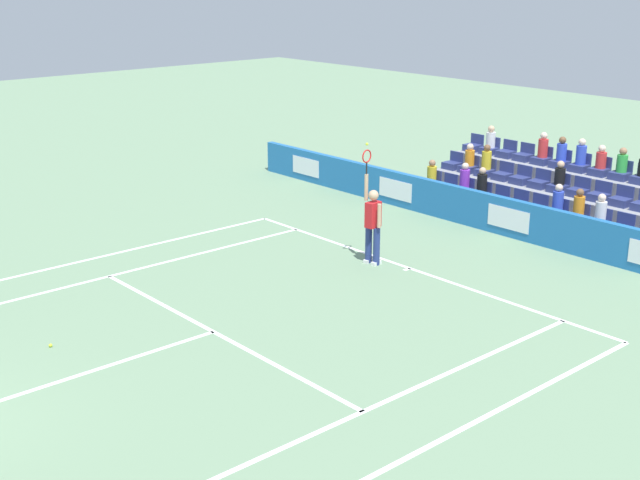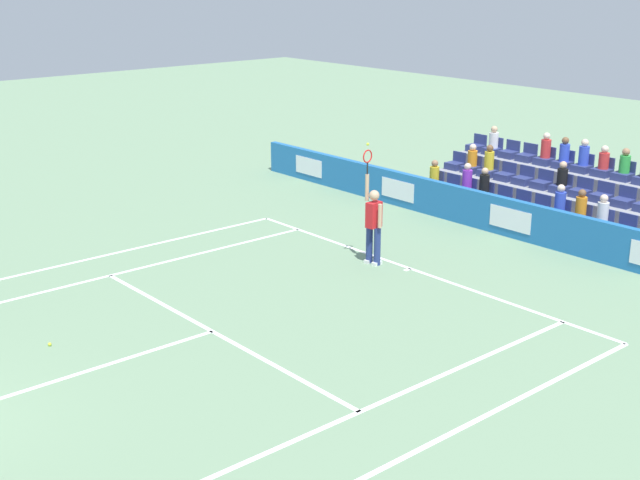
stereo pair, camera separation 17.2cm
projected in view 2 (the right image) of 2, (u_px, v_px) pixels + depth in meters
The scene contains 12 objects.
line_baseline at pixel (411, 269), 19.86m from camera, with size 10.97×0.10×0.01m, color white.
line_service at pixel (212, 331), 16.45m from camera, with size 8.23×0.10×0.01m, color white.
line_centre_service at pixel (54, 382), 14.46m from camera, with size 0.10×6.40×0.01m, color white.
line_singles_sideline_left at pixel (92, 280), 19.14m from camera, with size 0.10×11.89×0.01m, color white.
line_singles_sideline_right at pixel (338, 421), 13.19m from camera, with size 0.10×11.89×0.01m, color white.
line_doubles_sideline_left at pixel (65, 265), 20.12m from camera, with size 0.10×11.89×0.01m, color white.
line_doubles_sideline_right at pixel (402, 458), 12.20m from camera, with size 0.10×11.89×0.01m, color white.
line_centre_mark at pixel (408, 270), 19.80m from camera, with size 0.10×0.20×0.01m, color white.
sponsor_barrier at pixel (513, 218), 22.05m from camera, with size 20.06×0.22×0.99m.
tennis_player at pixel (373, 223), 19.91m from camera, with size 0.53×0.38×2.85m.
stadium_stand at pixel (565, 200), 23.47m from camera, with size 8.06×2.85×2.19m.
loose_tennis_ball at pixel (50, 344), 15.81m from camera, with size 0.07×0.07×0.07m, color #D1E533.
Camera 2 is at (-12.82, 1.91, 6.67)m, focal length 48.27 mm.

